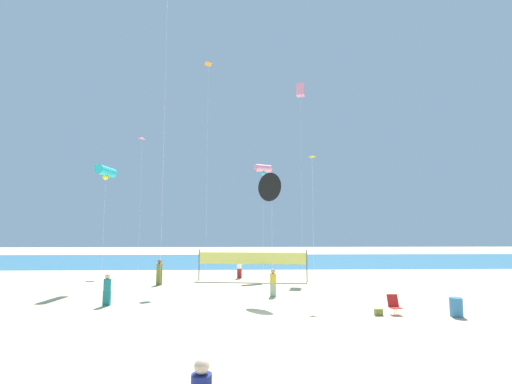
% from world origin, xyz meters
% --- Properties ---
extents(ground_plane, '(120.00, 120.00, 0.00)m').
position_xyz_m(ground_plane, '(0.00, 0.00, 0.00)').
color(ground_plane, beige).
extents(ocean_band, '(120.00, 20.00, 0.01)m').
position_xyz_m(ocean_band, '(0.00, 29.26, 0.00)').
color(ocean_band, teal).
rests_on(ocean_band, ground).
extents(beachgoer_mustard_shirt, '(0.37, 0.37, 1.63)m').
position_xyz_m(beachgoer_mustard_shirt, '(0.94, 5.72, 0.87)').
color(beachgoer_mustard_shirt, '#99B28C').
rests_on(beachgoer_mustard_shirt, ground).
extents(beachgoer_white_shirt, '(0.39, 0.39, 1.72)m').
position_xyz_m(beachgoer_white_shirt, '(-1.22, 13.53, 0.92)').
color(beachgoer_white_shirt, maroon).
rests_on(beachgoer_white_shirt, ground).
extents(beachgoer_teal_shirt, '(0.38, 0.38, 1.67)m').
position_xyz_m(beachgoer_teal_shirt, '(-8.03, 3.38, 0.89)').
color(beachgoer_teal_shirt, '#19727A').
rests_on(beachgoer_teal_shirt, ground).
extents(beachgoer_olive_shirt, '(0.41, 0.41, 1.81)m').
position_xyz_m(beachgoer_olive_shirt, '(-6.91, 10.23, 0.97)').
color(beachgoer_olive_shirt, olive).
rests_on(beachgoer_olive_shirt, ground).
extents(folding_beach_chair, '(0.52, 0.65, 0.89)m').
position_xyz_m(folding_beach_chair, '(6.38, 1.17, 0.47)').
color(folding_beach_chair, red).
rests_on(folding_beach_chair, ground).
extents(trash_barrel, '(0.57, 0.57, 0.86)m').
position_xyz_m(trash_barrel, '(9.05, 0.58, 0.43)').
color(trash_barrel, teal).
rests_on(trash_barrel, ground).
extents(volleyball_net, '(8.39, 1.00, 2.40)m').
position_xyz_m(volleyball_net, '(-0.20, 11.94, 1.64)').
color(volleyball_net, '#4C4C51').
rests_on(volleyball_net, ground).
extents(beach_handbag, '(0.38, 0.19, 0.30)m').
position_xyz_m(beach_handbag, '(5.53, 0.90, 0.15)').
color(beach_handbag, olive).
rests_on(beach_handbag, ground).
extents(kite_black_delta, '(1.64, 1.51, 7.44)m').
position_xyz_m(kite_black_delta, '(0.89, 5.67, 6.56)').
color(kite_black_delta, silver).
rests_on(kite_black_delta, ground).
extents(kite_yellow_diamond, '(0.46, 0.46, 8.61)m').
position_xyz_m(kite_yellow_diamond, '(3.37, 5.53, 8.11)').
color(kite_yellow_diamond, silver).
rests_on(kite_yellow_diamond, ground).
extents(kite_pink_box, '(0.93, 0.93, 18.26)m').
position_xyz_m(kite_pink_box, '(4.66, 18.08, 17.62)').
color(kite_pink_box, silver).
rests_on(kite_pink_box, ground).
extents(kite_pink_tube, '(1.62, 1.22, 9.65)m').
position_xyz_m(kite_pink_tube, '(0.81, 15.30, 9.28)').
color(kite_pink_tube, silver).
rests_on(kite_pink_tube, ground).
extents(kite_cyan_tube, '(0.89, 2.14, 8.44)m').
position_xyz_m(kite_cyan_tube, '(-10.71, 9.49, 8.08)').
color(kite_cyan_tube, silver).
rests_on(kite_cyan_tube, ground).
extents(kite_red_diamond, '(0.99, 0.99, 13.15)m').
position_xyz_m(kite_red_diamond, '(-11.06, 19.28, 12.83)').
color(kite_red_diamond, silver).
rests_on(kite_red_diamond, ground).
extents(kite_orange_diamond, '(0.71, 0.73, 18.77)m').
position_xyz_m(kite_orange_diamond, '(-4.07, 14.63, 18.12)').
color(kite_orange_diamond, silver).
rests_on(kite_orange_diamond, ground).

